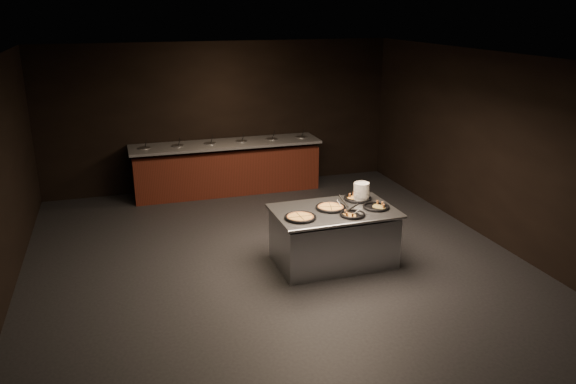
# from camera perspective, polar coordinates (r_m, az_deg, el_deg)

# --- Properties ---
(room) EXTENTS (7.02, 8.02, 2.92)m
(room) POSITION_cam_1_polar(r_m,az_deg,el_deg) (7.56, -1.08, 2.35)
(room) COLOR black
(room) RESTS_ON ground
(salad_bar) EXTENTS (3.70, 0.83, 1.18)m
(salad_bar) POSITION_cam_1_polar(r_m,az_deg,el_deg) (11.17, -6.21, 2.17)
(salad_bar) COLOR #501B13
(salad_bar) RESTS_ON ground
(serving_counter) EXTENTS (1.73, 1.13, 0.82)m
(serving_counter) POSITION_cam_1_polar(r_m,az_deg,el_deg) (8.07, 4.63, -4.60)
(serving_counter) COLOR #AAACB1
(serving_counter) RESTS_ON ground
(plate_stack) EXTENTS (0.23, 0.23, 0.26)m
(plate_stack) POSITION_cam_1_polar(r_m,az_deg,el_deg) (8.32, 7.47, 0.05)
(plate_stack) COLOR white
(plate_stack) RESTS_ON serving_counter
(pan_veggie_whole) EXTENTS (0.43, 0.43, 0.04)m
(pan_veggie_whole) POSITION_cam_1_polar(r_m,az_deg,el_deg) (7.56, 1.25, -2.57)
(pan_veggie_whole) COLOR black
(pan_veggie_whole) RESTS_ON serving_counter
(pan_cheese_whole) EXTENTS (0.43, 0.43, 0.04)m
(pan_cheese_whole) POSITION_cam_1_polar(r_m,az_deg,el_deg) (7.94, 4.36, -1.56)
(pan_cheese_whole) COLOR black
(pan_cheese_whole) RESTS_ON serving_counter
(pan_cheese_slices_a) EXTENTS (0.41, 0.41, 0.04)m
(pan_cheese_slices_a) POSITION_cam_1_polar(r_m,az_deg,el_deg) (8.36, 7.09, -0.63)
(pan_cheese_slices_a) COLOR black
(pan_cheese_slices_a) RESTS_ON serving_counter
(pan_cheese_slices_b) EXTENTS (0.35, 0.35, 0.04)m
(pan_cheese_slices_b) POSITION_cam_1_polar(r_m,az_deg,el_deg) (7.71, 6.57, -2.26)
(pan_cheese_slices_b) COLOR black
(pan_cheese_slices_b) RESTS_ON serving_counter
(pan_veggie_slices) EXTENTS (0.38, 0.38, 0.04)m
(pan_veggie_slices) POSITION_cam_1_polar(r_m,az_deg,el_deg) (8.05, 8.93, -1.48)
(pan_veggie_slices) COLOR black
(pan_veggie_slices) RESTS_ON serving_counter
(server_left) EXTENTS (0.18, 0.33, 0.17)m
(server_left) POSITION_cam_1_polar(r_m,az_deg,el_deg) (7.98, 5.42, -1.03)
(server_left) COLOR #AAACB1
(server_left) RESTS_ON serving_counter
(server_right) EXTENTS (0.34, 0.10, 0.16)m
(server_right) POSITION_cam_1_polar(r_m,az_deg,el_deg) (7.70, 6.76, -1.81)
(server_right) COLOR #AAACB1
(server_right) RESTS_ON serving_counter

